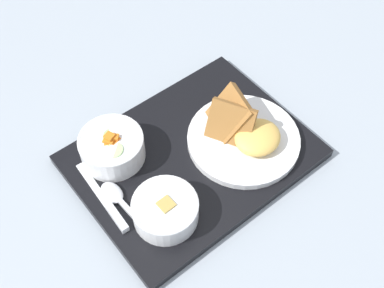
% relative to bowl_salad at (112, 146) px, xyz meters
% --- Properties ---
extents(ground_plane, '(4.00, 4.00, 0.00)m').
position_rel_bowl_salad_xyz_m(ground_plane, '(0.13, -0.07, -0.05)').
color(ground_plane, '#99A3AD').
extents(serving_tray, '(0.47, 0.38, 0.02)m').
position_rel_bowl_salad_xyz_m(serving_tray, '(0.13, -0.07, -0.04)').
color(serving_tray, black).
rests_on(serving_tray, ground_plane).
extents(bowl_salad, '(0.12, 0.12, 0.06)m').
position_rel_bowl_salad_xyz_m(bowl_salad, '(0.00, 0.00, 0.00)').
color(bowl_salad, white).
rests_on(bowl_salad, serving_tray).
extents(bowl_soup, '(0.12, 0.12, 0.05)m').
position_rel_bowl_salad_xyz_m(bowl_soup, '(0.02, -0.16, -0.00)').
color(bowl_soup, white).
rests_on(bowl_soup, serving_tray).
extents(plate_main, '(0.22, 0.22, 0.08)m').
position_rel_bowl_salad_xyz_m(plate_main, '(0.23, -0.10, -0.01)').
color(plate_main, white).
rests_on(plate_main, serving_tray).
extents(knife, '(0.02, 0.17, 0.01)m').
position_rel_bowl_salad_xyz_m(knife, '(-0.06, -0.10, -0.03)').
color(knife, silver).
rests_on(knife, serving_tray).
extents(spoon, '(0.05, 0.15, 0.01)m').
position_rel_bowl_salad_xyz_m(spoon, '(-0.04, -0.09, -0.03)').
color(spoon, silver).
rests_on(spoon, serving_tray).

